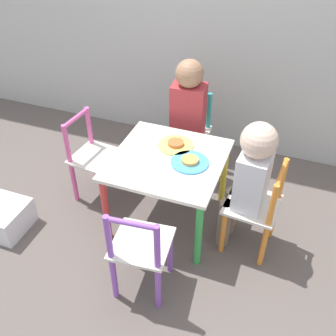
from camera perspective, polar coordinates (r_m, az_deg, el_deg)
The scene contains 11 objects.
ground_plane at distance 2.33m, azimuth 0.00°, elevation -7.13°, with size 6.00×6.00×0.00m, color #5B514C.
kids_table at distance 2.08m, azimuth 0.00°, elevation 0.05°, with size 0.58×0.58×0.43m.
chair_teal at distance 2.53m, azimuth 3.04°, elevation 4.79°, with size 0.28×0.28×0.53m.
chair_orange at distance 2.04m, azimuth 12.67°, elevation -5.82°, with size 0.28×0.28×0.53m.
chair_pink at distance 2.36m, azimuth -10.78°, elevation 1.30°, with size 0.28×0.28×0.53m.
chair_purple at distance 1.82m, azimuth -4.05°, elevation -11.84°, with size 0.28×0.28×0.53m.
child_back at distance 2.37m, azimuth 2.87°, elevation 8.26°, with size 0.21×0.22×0.79m.
child_right at distance 1.92m, azimuth 11.73°, elevation -1.10°, with size 0.22×0.21×0.76m.
plate_back at distance 2.13m, azimuth 1.12°, elevation 3.40°, with size 0.19×0.19×0.03m.
plate_right at distance 2.01m, azimuth 3.18°, elevation 0.92°, with size 0.20×0.20×0.03m.
storage_bin at distance 2.41m, azimuth -22.99°, elevation -6.51°, with size 0.28×0.25×0.16m.
Camera 1 is at (0.57, -1.54, 1.65)m, focal length 42.00 mm.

